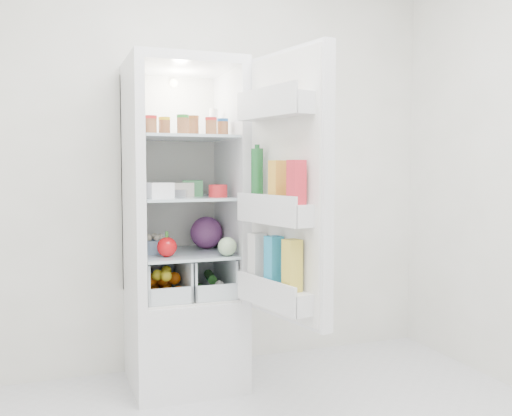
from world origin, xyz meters
name	(u,v)px	position (x,y,z in m)	size (l,w,h in m)	color
room_walls	(310,64)	(0.00, 0.00, 1.59)	(3.02, 3.02, 2.61)	silver
refrigerator	(182,265)	(-0.20, 1.25, 0.67)	(0.60, 0.60, 1.80)	white
shelf_low	(184,254)	(-0.20, 1.19, 0.74)	(0.49, 0.53, 0.01)	silver
shelf_mid	(184,198)	(-0.20, 1.19, 1.05)	(0.49, 0.53, 0.01)	silver
shelf_top	(183,138)	(-0.20, 1.19, 1.38)	(0.49, 0.53, 0.01)	silver
crisper_left	(163,278)	(-0.32, 1.19, 0.61)	(0.23, 0.46, 0.22)	silver
crisper_right	(206,275)	(-0.08, 1.19, 0.61)	(0.23, 0.46, 0.22)	silver
condiment_jars	(182,128)	(-0.22, 1.10, 1.43)	(0.46, 0.32, 0.08)	#B21919
squeeze_bottle	(214,123)	(-0.01, 1.24, 1.47)	(0.05, 0.05, 0.16)	white
tub_white	(158,191)	(-0.37, 1.04, 1.10)	(0.13, 0.13, 0.08)	white
tub_cream	(181,189)	(-0.21, 1.22, 1.10)	(0.13, 0.13, 0.08)	silver
tin_red	(218,191)	(-0.04, 1.06, 1.09)	(0.10, 0.10, 0.07)	red
foil_tray	(174,193)	(-0.25, 1.19, 1.08)	(0.16, 0.12, 0.04)	silver
tub_green	(193,188)	(-0.14, 1.25, 1.10)	(0.11, 0.15, 0.09)	#429356
red_cabbage	(206,233)	(-0.05, 1.29, 0.84)	(0.19, 0.19, 0.19)	#612160
bell_pepper	(167,247)	(-0.32, 1.05, 0.80)	(0.10, 0.10, 0.10)	red
mushroom_bowl	(154,246)	(-0.36, 1.21, 0.78)	(0.16, 0.16, 0.07)	#7C99BA
salad_bag	(227,247)	(-0.02, 0.97, 0.80)	(0.10, 0.10, 0.10)	#9FBE8F
citrus_pile	(163,283)	(-0.32, 1.17, 0.58)	(0.20, 0.31, 0.16)	orange
veg_pile	(207,284)	(-0.07, 1.18, 0.56)	(0.16, 0.30, 0.10)	#1C511B
fridge_door	(285,193)	(0.16, 0.62, 1.09)	(0.28, 0.60, 1.30)	white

